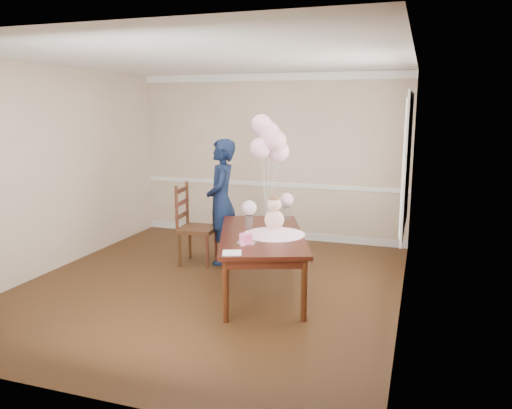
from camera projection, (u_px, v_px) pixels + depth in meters
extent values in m
cube|color=black|center=(210.00, 286.00, 6.13)|extent=(4.50, 5.00, 0.00)
cube|color=white|center=(206.00, 58.00, 5.61)|extent=(4.50, 5.00, 0.02)
cube|color=tan|center=(270.00, 157.00, 8.20)|extent=(4.50, 0.02, 2.70)
cube|color=tan|center=(65.00, 223.00, 3.54)|extent=(4.50, 0.02, 2.70)
cube|color=tan|center=(51.00, 170.00, 6.57)|extent=(0.02, 5.00, 2.70)
cube|color=tan|center=(407.00, 187.00, 5.17)|extent=(0.02, 5.00, 2.70)
cube|color=silver|center=(269.00, 184.00, 8.27)|extent=(4.50, 0.02, 0.07)
cube|color=white|center=(270.00, 77.00, 7.94)|extent=(4.50, 0.02, 0.12)
cube|color=silver|center=(269.00, 233.00, 8.43)|extent=(4.50, 0.02, 0.12)
cube|color=white|center=(408.00, 162.00, 5.60)|extent=(0.02, 1.66, 1.56)
cube|color=white|center=(406.00, 162.00, 5.61)|extent=(0.01, 1.50, 1.40)
cube|color=black|center=(262.00, 235.00, 5.83)|extent=(1.54, 2.10, 0.05)
cube|color=black|center=(262.00, 241.00, 5.85)|extent=(1.42, 1.98, 0.09)
cylinder|color=black|center=(226.00, 291.00, 5.04)|extent=(0.09, 0.09, 0.66)
cylinder|color=black|center=(304.00, 290.00, 5.06)|extent=(0.09, 0.09, 0.66)
cylinder|color=black|center=(230.00, 244.00, 6.75)|extent=(0.09, 0.09, 0.66)
cylinder|color=black|center=(289.00, 244.00, 6.77)|extent=(0.09, 0.09, 0.66)
cone|color=#F9B7DC|center=(274.00, 230.00, 5.78)|extent=(0.92, 0.92, 0.09)
sphere|color=pink|center=(274.00, 220.00, 5.75)|extent=(0.23, 0.23, 0.23)
sphere|color=beige|center=(274.00, 205.00, 5.72)|extent=(0.16, 0.16, 0.16)
sphere|color=brown|center=(274.00, 200.00, 5.71)|extent=(0.11, 0.11, 0.11)
cylinder|color=silver|center=(246.00, 243.00, 5.41)|extent=(0.27, 0.27, 0.01)
cylinder|color=#FF508E|center=(246.00, 238.00, 5.40)|extent=(0.18, 0.18, 0.09)
sphere|color=white|center=(246.00, 233.00, 5.38)|extent=(0.03, 0.03, 0.03)
sphere|color=silver|center=(248.00, 232.00, 5.40)|extent=(0.03, 0.03, 0.03)
cylinder|color=silver|center=(249.00, 221.00, 6.09)|extent=(0.12, 0.12, 0.15)
sphere|color=beige|center=(249.00, 208.00, 6.06)|extent=(0.18, 0.18, 0.18)
cylinder|color=silver|center=(287.00, 212.00, 6.61)|extent=(0.12, 0.12, 0.15)
sphere|color=beige|center=(287.00, 200.00, 6.58)|extent=(0.18, 0.18, 0.18)
cube|color=white|center=(232.00, 253.00, 5.03)|extent=(0.24, 0.24, 0.01)
cylinder|color=silver|center=(268.00, 222.00, 6.34)|extent=(0.05, 0.05, 0.02)
sphere|color=#FFB4D0|center=(260.00, 148.00, 6.16)|extent=(0.27, 0.27, 0.27)
sphere|color=#F3ACBB|center=(276.00, 141.00, 6.10)|extent=(0.27, 0.27, 0.27)
sphere|color=#FFB4CB|center=(269.00, 133.00, 6.22)|extent=(0.27, 0.27, 0.27)
sphere|color=#FFB4C9|center=(262.00, 125.00, 6.22)|extent=(0.27, 0.27, 0.27)
sphere|color=#FFB4C8|center=(279.00, 152.00, 6.25)|extent=(0.27, 0.27, 0.27)
cylinder|color=silver|center=(264.00, 191.00, 6.26)|extent=(0.08, 0.03, 0.79)
cylinder|color=white|center=(272.00, 188.00, 6.23)|extent=(0.11, 0.02, 0.88)
cylinder|color=white|center=(268.00, 183.00, 6.29)|extent=(0.02, 0.09, 0.98)
cylinder|color=silver|center=(265.00, 180.00, 6.29)|extent=(0.11, 0.07, 1.07)
cylinder|color=white|center=(273.00, 193.00, 6.31)|extent=(0.10, 0.11, 0.74)
cube|color=#341B0E|center=(198.00, 229.00, 6.91)|extent=(0.53, 0.53, 0.06)
cylinder|color=#311C0D|center=(179.00, 250.00, 6.82)|extent=(0.05, 0.05, 0.48)
cylinder|color=#3B1910|center=(207.00, 252.00, 6.73)|extent=(0.05, 0.05, 0.48)
cylinder|color=#371D0F|center=(190.00, 242.00, 7.20)|extent=(0.05, 0.05, 0.48)
cylinder|color=#35140E|center=(216.00, 244.00, 7.11)|extent=(0.05, 0.05, 0.48)
cylinder|color=#36190E|center=(177.00, 208.00, 6.71)|extent=(0.05, 0.05, 0.62)
cylinder|color=#3E1F11|center=(187.00, 203.00, 7.09)|extent=(0.05, 0.05, 0.62)
cube|color=#32160D|center=(182.00, 215.00, 6.93)|extent=(0.08, 0.44, 0.06)
cube|color=#3E1411|center=(182.00, 203.00, 6.89)|extent=(0.08, 0.44, 0.06)
cube|color=#35190E|center=(182.00, 190.00, 6.86)|extent=(0.08, 0.44, 0.06)
imported|color=#0E1833|center=(222.00, 202.00, 6.93)|extent=(0.60, 0.73, 1.73)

